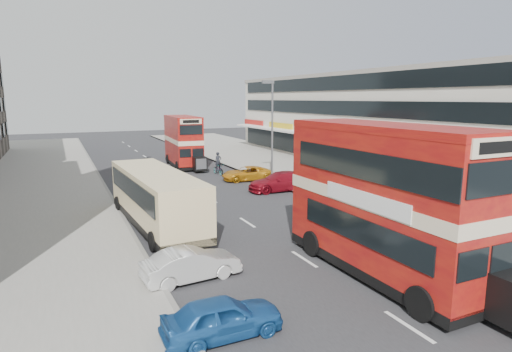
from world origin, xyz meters
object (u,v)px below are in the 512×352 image
pedestrian_near (316,178)px  street_lamp (271,123)px  car_left_near (222,317)px  bus_second (183,141)px  car_right_b (247,174)px  cyclist (218,167)px  coach (156,196)px  car_left_front (191,264)px  bus_main (386,200)px  car_right_a (280,181)px

pedestrian_near → street_lamp: bearing=-81.0°
car_left_near → bus_second: bearing=-13.8°
car_right_b → cyclist: cyclist is taller
coach → car_left_front: size_ratio=2.82×
coach → cyclist: size_ratio=5.15×
car_left_near → bus_main: bearing=-78.2°
bus_main → pedestrian_near: (6.01, 14.14, -1.99)m
car_right_a → coach: bearing=-61.7°
car_left_front → car_right_a: car_right_a is taller
street_lamp → bus_main: street_lamp is taller
coach → car_right_b: bearing=41.7°
street_lamp → car_right_a: size_ratio=1.68×
bus_second → car_left_near: bus_second is taller
bus_main → car_right_b: bearing=-99.2°
bus_main → bus_second: bus_main is taller
street_lamp → car_left_near: 23.71m
pedestrian_near → bus_second: bearing=-77.9°
street_lamp → cyclist: 7.01m
car_left_near → cyclist: (8.97, 25.09, 0.08)m
car_left_near → cyclist: bearing=-20.0°
car_left_near → car_right_a: 19.83m
pedestrian_near → car_left_front: bearing=33.3°
street_lamp → coach: 14.29m
car_left_front → cyclist: bearing=-28.3°
bus_main → cyclist: 23.73m
street_lamp → cyclist: (-2.79, 4.94, -4.11)m
bus_main → bus_second: size_ratio=1.14×
bus_main → car_right_a: 15.71m
bus_main → cyclist: size_ratio=5.04×
car_right_b → bus_second: bearing=-157.8°
car_left_near → pedestrian_near: size_ratio=2.15×
coach → car_left_near: coach is taller
bus_second → car_right_b: bearing=109.8°
bus_second → bus_main: bearing=93.2°
car_right_a → street_lamp: bearing=166.5°
bus_main → pedestrian_near: 15.50m
bus_second → car_left_near: bearing=80.3°
bus_second → car_right_a: bearing=106.9°
car_left_front → car_right_a: size_ratio=0.77×
bus_second → coach: bus_second is taller
car_right_b → cyclist: size_ratio=2.08×
car_left_near → pedestrian_near: (13.17, 15.68, 0.37)m
coach → pedestrian_near: size_ratio=6.40×
car_left_near → coach: bearing=-3.4°
bus_main → bus_second: (0.26, 29.41, -0.41)m
coach → cyclist: coach is taller
car_right_a → cyclist: (-1.79, 8.43, -0.03)m
street_lamp → car_right_b: bearing=142.3°
car_left_front → car_right_b: size_ratio=0.88×
street_lamp → pedestrian_near: bearing=-72.4°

